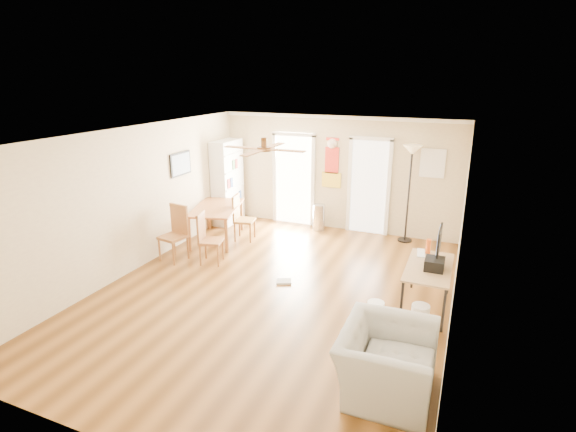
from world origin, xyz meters
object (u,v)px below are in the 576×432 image
at_px(bookshelf, 227,182).
at_px(dining_chair_near, 173,234).
at_px(printer, 435,264).
at_px(wastebasket_a, 375,311).
at_px(dining_chair_right_a, 245,218).
at_px(dining_chair_right_b, 211,238).
at_px(armchair, 386,362).
at_px(wastebasket_b, 420,314).
at_px(dining_table, 217,223).
at_px(computer_desk, 427,287).
at_px(trash_can, 319,217).
at_px(torchiere_lamp, 409,195).

xyz_separation_m(bookshelf, dining_chair_near, (0.18, -2.44, -0.46)).
relative_size(printer, wastebasket_a, 1.12).
relative_size(dining_chair_right_a, dining_chair_right_b, 1.00).
xyz_separation_m(dining_chair_right_b, armchair, (3.75, -2.34, -0.11)).
bearing_deg(wastebasket_b, printer, 77.02).
bearing_deg(dining_table, wastebasket_a, -26.99).
bearing_deg(dining_table, dining_chair_right_b, -63.63).
bearing_deg(computer_desk, trash_can, 134.01).
relative_size(dining_chair_right_a, dining_chair_near, 0.93).
bearing_deg(printer, dining_table, 163.14).
height_order(dining_chair_right_a, computer_desk, dining_chair_right_a).
bearing_deg(bookshelf, wastebasket_b, -51.17).
xyz_separation_m(dining_table, wastebasket_b, (4.50, -1.84, -0.22)).
bearing_deg(dining_chair_right_a, wastebasket_b, -128.72).
bearing_deg(dining_table, wastebasket_b, -22.20).
distance_m(trash_can, computer_desk, 3.87).
bearing_deg(wastebasket_a, dining_chair_right_a, 146.39).
relative_size(dining_table, dining_chair_right_a, 1.51).
bearing_deg(bookshelf, computer_desk, -46.49).
xyz_separation_m(dining_chair_right_a, wastebasket_a, (3.33, -2.22, -0.35)).
xyz_separation_m(bookshelf, printer, (4.98, -2.56, -0.21)).
xyz_separation_m(printer, armchair, (-0.30, -2.04, -0.40)).
bearing_deg(computer_desk, bookshelf, 153.16).
bearing_deg(armchair, dining_chair_near, 63.88).
relative_size(bookshelf, dining_chair_near, 1.87).
bearing_deg(printer, trash_can, 134.13).
relative_size(bookshelf, armchair, 1.71).
distance_m(dining_table, computer_desk, 4.71).
bearing_deg(armchair, wastebasket_b, -7.52).
xyz_separation_m(bookshelf, trash_can, (2.22, 0.30, -0.69)).
xyz_separation_m(wastebasket_a, armchair, (0.42, -1.47, 0.23)).
xyz_separation_m(bookshelf, armchair, (4.68, -4.60, -0.62)).
height_order(bookshelf, dining_chair_right_b, bookshelf).
distance_m(dining_chair_right_a, computer_desk, 4.27).
xyz_separation_m(dining_table, torchiere_lamp, (3.80, 1.49, 0.67)).
bearing_deg(dining_chair_right_a, wastebasket_a, -134.63).
bearing_deg(bookshelf, torchiere_lamp, -15.06).
bearing_deg(computer_desk, wastebasket_b, -92.59).
xyz_separation_m(dining_chair_near, computer_desk, (4.72, -0.04, -0.18)).
distance_m(trash_can, armchair, 5.48).
bearing_deg(computer_desk, armchair, -96.02).
xyz_separation_m(computer_desk, printer, (0.08, -0.08, 0.43)).
relative_size(dining_chair_right_b, computer_desk, 0.75).
height_order(printer, armchair, printer).
bearing_deg(dining_chair_right_b, dining_chair_right_a, -15.36).
xyz_separation_m(bookshelf, dining_chair_right_a, (0.93, -0.92, -0.50)).
bearing_deg(wastebasket_a, bookshelf, 143.68).
xyz_separation_m(trash_can, computer_desk, (2.69, -2.78, 0.05)).
height_order(bookshelf, armchair, bookshelf).
bearing_deg(torchiere_lamp, armchair, -84.21).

